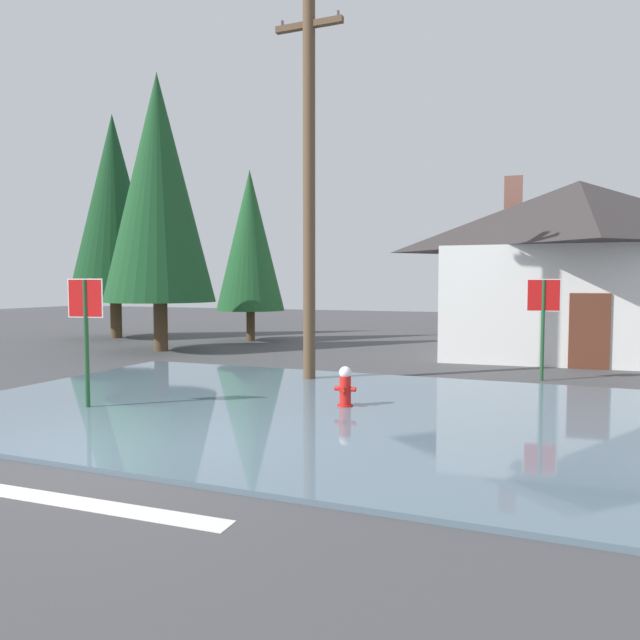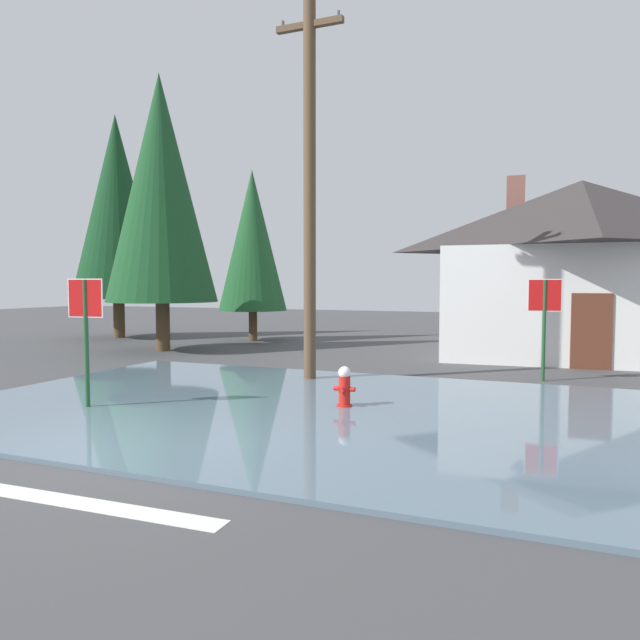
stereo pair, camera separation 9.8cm
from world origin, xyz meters
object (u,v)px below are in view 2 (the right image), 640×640
object	(u,v)px
utility_pole	(310,185)
house	(580,265)
pine_tree_tall_left	(161,189)
pine_tree_mid_left	(117,207)
pine_tree_short_left	(252,241)
stop_sign_near	(86,317)
stop_sign_far	(544,308)
fire_hydrant	(344,388)

from	to	relation	value
utility_pole	house	size ratio (longest dim) A/B	0.96
pine_tree_tall_left	pine_tree_mid_left	xyz separation A→B (m)	(-4.65, 3.23, 0.00)
utility_pole	pine_tree_short_left	bearing A→B (deg)	126.28
house	pine_tree_mid_left	size ratio (longest dim) A/B	0.98
stop_sign_near	pine_tree_tall_left	xyz separation A→B (m)	(-4.54, 8.13, 3.71)
utility_pole	pine_tree_mid_left	world-z (taller)	pine_tree_mid_left
stop_sign_far	house	xyz separation A→B (m)	(0.89, 5.82, 1.15)
utility_pole	stop_sign_far	bearing A→B (deg)	22.33
house	pine_tree_short_left	bearing A→B (deg)	179.60
fire_hydrant	utility_pole	size ratio (longest dim) A/B	0.09
pine_tree_mid_left	pine_tree_short_left	distance (m)	6.04
utility_pole	stop_sign_far	world-z (taller)	utility_pole
stop_sign_near	pine_tree_mid_left	bearing A→B (deg)	128.97
pine_tree_mid_left	pine_tree_short_left	bearing A→B (deg)	9.26
pine_tree_mid_left	pine_tree_short_left	world-z (taller)	pine_tree_mid_left
fire_hydrant	stop_sign_near	bearing A→B (deg)	-157.22
fire_hydrant	pine_tree_mid_left	distance (m)	17.22
house	pine_tree_tall_left	xyz separation A→B (m)	(-12.84, -4.09, 2.53)
stop_sign_near	fire_hydrant	xyz separation A→B (m)	(4.21, 1.77, -1.27)
utility_pole	pine_tree_mid_left	xyz separation A→B (m)	(-11.62, 7.00, 0.90)
utility_pole	pine_tree_mid_left	distance (m)	13.59
utility_pole	pine_tree_tall_left	bearing A→B (deg)	151.54
stop_sign_far	house	world-z (taller)	house
fire_hydrant	pine_tree_tall_left	bearing A→B (deg)	143.95
fire_hydrant	house	bearing A→B (deg)	68.63
fire_hydrant	utility_pole	world-z (taller)	utility_pole
house	pine_tree_tall_left	world-z (taller)	pine_tree_tall_left
utility_pole	house	world-z (taller)	utility_pole
house	pine_tree_short_left	size ratio (longest dim) A/B	1.34
fire_hydrant	pine_tree_tall_left	size ratio (longest dim) A/B	0.09
house	stop_sign_far	bearing A→B (deg)	-98.67
fire_hydrant	pine_tree_short_left	bearing A→B (deg)	125.85
fire_hydrant	house	distance (m)	11.49
fire_hydrant	pine_tree_mid_left	bearing A→B (deg)	144.39
pine_tree_mid_left	pine_tree_tall_left	bearing A→B (deg)	-34.75
pine_tree_tall_left	stop_sign_far	bearing A→B (deg)	-8.23
stop_sign_far	utility_pole	bearing A→B (deg)	-157.67
house	pine_tree_mid_left	xyz separation A→B (m)	(-17.49, -0.86, 2.54)
stop_sign_far	pine_tree_mid_left	world-z (taller)	pine_tree_mid_left
pine_tree_tall_left	pine_tree_short_left	size ratio (longest dim) A/B	1.37
stop_sign_far	pine_tree_short_left	bearing A→B (deg)	151.40
stop_sign_near	house	distance (m)	14.82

